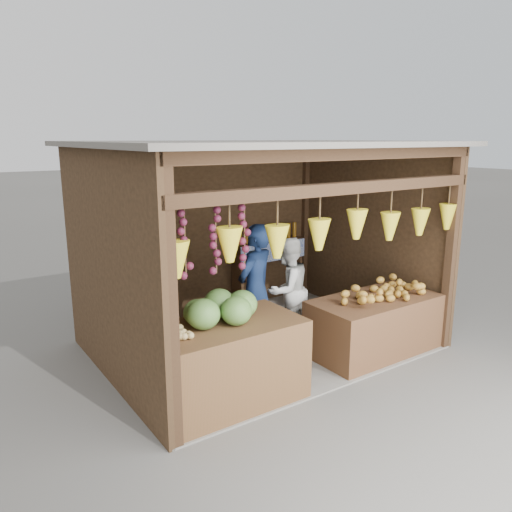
{
  "coord_description": "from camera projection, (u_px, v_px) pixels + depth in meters",
  "views": [
    {
      "loc": [
        -3.58,
        -5.11,
        2.7
      ],
      "look_at": [
        -0.14,
        -0.1,
        1.25
      ],
      "focal_mm": 35.0,
      "sensor_mm": 36.0,
      "label": 1
    }
  ],
  "objects": [
    {
      "name": "ground",
      "position": [
        261.0,
        344.0,
        6.7
      ],
      "size": [
        80.0,
        80.0,
        0.0
      ],
      "primitive_type": "plane",
      "color": "#514F49",
      "rests_on": "ground"
    },
    {
      "name": "counter_left",
      "position": [
        229.0,
        363.0,
        5.13
      ],
      "size": [
        1.52,
        0.85,
        0.87
      ],
      "primitive_type": "cube",
      "color": "#53391B",
      "rests_on": "ground"
    },
    {
      "name": "counter_right",
      "position": [
        374.0,
        325.0,
        6.36
      ],
      "size": [
        1.69,
        0.85,
        0.73
      ],
      "primitive_type": "cube",
      "color": "#4A2D18",
      "rests_on": "ground"
    },
    {
      "name": "stool",
      "position": [
        142.0,
        364.0,
        5.72
      ],
      "size": [
        0.36,
        0.36,
        0.34
      ],
      "primitive_type": "cube",
      "color": "black",
      "rests_on": "ground"
    },
    {
      "name": "melon_pile",
      "position": [
        217.0,
        308.0,
        5.0
      ],
      "size": [
        1.0,
        0.5,
        0.32
      ],
      "primitive_type": null,
      "color": "#1D4A13",
      "rests_on": "counter_left"
    },
    {
      "name": "stall_structure",
      "position": [
        261.0,
        222.0,
        6.26
      ],
      "size": [
        4.3,
        3.3,
        2.66
      ],
      "color": "slate",
      "rests_on": "ground"
    },
    {
      "name": "vendor_seated",
      "position": [
        138.0,
        302.0,
        5.55
      ],
      "size": [
        0.63,
        0.47,
        1.16
      ],
      "primitive_type": "imported",
      "rotation": [
        0.0,
        0.0,
        2.94
      ],
      "color": "#563122",
      "rests_on": "stool"
    },
    {
      "name": "mango_pile",
      "position": [
        381.0,
        289.0,
        6.26
      ],
      "size": [
        1.4,
        0.64,
        0.22
      ],
      "primitive_type": null,
      "color": "#C94D1A",
      "rests_on": "counter_right"
    },
    {
      "name": "man_standing",
      "position": [
        255.0,
        290.0,
        6.25
      ],
      "size": [
        0.72,
        0.61,
        1.68
      ],
      "primitive_type": "imported",
      "rotation": [
        0.0,
        0.0,
        3.56
      ],
      "color": "#122144",
      "rests_on": "ground"
    },
    {
      "name": "back_shelf",
      "position": [
        268.0,
        253.0,
        8.1
      ],
      "size": [
        1.25,
        0.32,
        1.32
      ],
      "color": "#382314",
      "rests_on": "ground"
    },
    {
      "name": "tanfruit_pile",
      "position": [
        176.0,
        332.0,
        4.63
      ],
      "size": [
        0.34,
        0.4,
        0.13
      ],
      "primitive_type": null,
      "color": "tan",
      "rests_on": "counter_left"
    },
    {
      "name": "woman_standing",
      "position": [
        287.0,
        290.0,
        6.7
      ],
      "size": [
        0.77,
        0.65,
        1.42
      ],
      "primitive_type": "imported",
      "rotation": [
        0.0,
        0.0,
        3.32
      ],
      "color": "white",
      "rests_on": "ground"
    }
  ]
}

